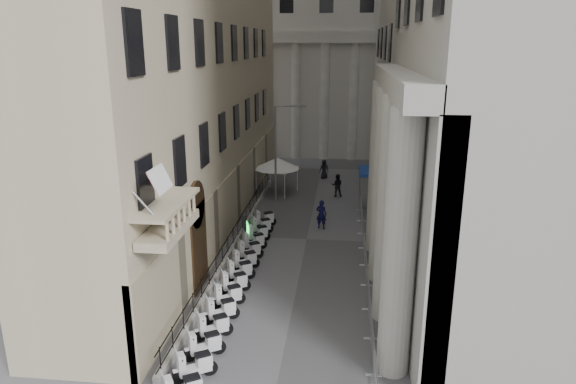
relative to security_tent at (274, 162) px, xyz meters
name	(u,v)px	position (x,y,z in m)	size (l,w,h in m)	color
far_building	(328,15)	(3.60, 18.00, 12.51)	(22.00, 10.00, 30.00)	beige
iron_fence	(237,243)	(-0.70, -12.00, -2.49)	(0.30, 28.00, 1.40)	black
blue_awning	(368,208)	(7.75, -4.00, -2.49)	(1.60, 3.00, 3.00)	navy
flag	(174,371)	(-0.40, -25.00, -2.49)	(1.00, 1.40, 8.20)	#9E0C11
scooter_1	(196,379)	(0.57, -25.38, -2.49)	(0.56, 1.40, 1.50)	silver
scooter_2	(206,357)	(0.57, -24.00, -2.49)	(0.56, 1.40, 1.50)	silver
scooter_3	(214,338)	(0.57, -22.62, -2.49)	(0.56, 1.40, 1.50)	silver
scooter_4	(222,321)	(0.57, -21.25, -2.49)	(0.56, 1.40, 1.50)	silver
scooter_5	(229,306)	(0.57, -19.87, -2.49)	(0.56, 1.40, 1.50)	silver
scooter_6	(235,293)	(0.57, -18.49, -2.49)	(0.56, 1.40, 1.50)	silver
scooter_7	(240,281)	(0.57, -17.11, -2.49)	(0.56, 1.40, 1.50)	silver
scooter_8	(245,270)	(0.57, -15.74, -2.49)	(0.56, 1.40, 1.50)	silver
scooter_9	(250,259)	(0.57, -14.36, -2.49)	(0.56, 1.40, 1.50)	silver
scooter_10	(254,250)	(0.57, -12.98, -2.49)	(0.56, 1.40, 1.50)	silver
scooter_11	(258,242)	(0.57, -11.60, -2.49)	(0.56, 1.40, 1.50)	silver
scooter_12	(261,234)	(0.57, -10.23, -2.49)	(0.56, 1.40, 1.50)	silver
scooter_13	(264,227)	(0.57, -8.85, -2.49)	(0.56, 1.40, 1.50)	silver
barrier_1	(372,357)	(7.15, -23.22, -2.49)	(0.60, 2.40, 1.10)	#AEB1B6
barrier_2	(369,324)	(7.15, -20.72, -2.49)	(0.60, 2.40, 1.10)	#AEB1B6
barrier_3	(367,297)	(7.15, -18.22, -2.49)	(0.60, 2.40, 1.10)	#AEB1B6
barrier_4	(366,275)	(7.15, -15.72, -2.49)	(0.60, 2.40, 1.10)	#AEB1B6
barrier_5	(364,257)	(7.15, -13.22, -2.49)	(0.60, 2.40, 1.10)	#AEB1B6
barrier_6	(363,241)	(7.15, -10.72, -2.49)	(0.60, 2.40, 1.10)	#AEB1B6
barrier_7	(362,227)	(7.15, -8.22, -2.49)	(0.60, 2.40, 1.10)	#AEB1B6
barrier_8	(361,216)	(7.15, -5.72, -2.49)	(0.60, 2.40, 1.10)	#AEB1B6
security_tent	(274,162)	(0.00, 0.00, 0.00)	(3.66, 3.66, 2.98)	silver
street_lamp	(279,146)	(0.81, -2.81, 1.95)	(2.37, 0.90, 7.50)	gray
info_kiosk	(244,231)	(-0.18, -12.03, -1.63)	(0.44, 0.84, 1.71)	black
pedestrian_a	(321,214)	(4.41, -8.74, -1.49)	(0.72, 0.48, 1.99)	black
pedestrian_b	(337,185)	(5.31, -1.03, -1.56)	(0.90, 0.70, 1.85)	black
pedestrian_c	(324,169)	(4.03, 4.60, -1.62)	(0.85, 0.55, 1.74)	black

